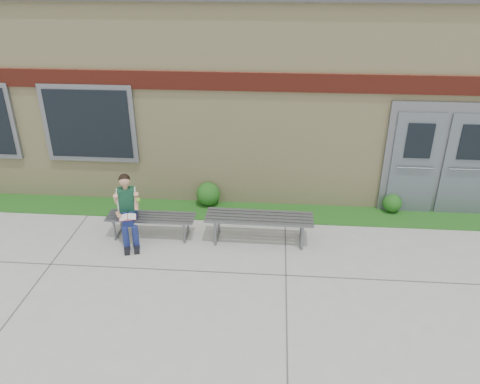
{
  "coord_description": "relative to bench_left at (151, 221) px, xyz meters",
  "views": [
    {
      "loc": [
        0.74,
        -5.81,
        4.64
      ],
      "look_at": [
        0.15,
        1.7,
        0.91
      ],
      "focal_mm": 35.0,
      "sensor_mm": 36.0,
      "label": 1
    }
  ],
  "objects": [
    {
      "name": "ground",
      "position": [
        1.49,
        -1.55,
        -0.32
      ],
      "size": [
        80.0,
        80.0,
        0.0
      ],
      "primitive_type": "plane",
      "color": "#9E9E99",
      "rests_on": "ground"
    },
    {
      "name": "girl",
      "position": [
        -0.35,
        -0.19,
        0.34
      ],
      "size": [
        0.55,
        0.81,
        1.28
      ],
      "rotation": [
        0.0,
        0.0,
        0.28
      ],
      "color": "navy",
      "rests_on": "ground"
    },
    {
      "name": "shrub_east",
      "position": [
        4.67,
        1.3,
        -0.12
      ],
      "size": [
        0.38,
        0.38,
        0.38
      ],
      "primitive_type": "sphere",
      "color": "#174C14",
      "rests_on": "grass_strip"
    },
    {
      "name": "grass_strip",
      "position": [
        1.49,
        1.05,
        -0.31
      ],
      "size": [
        16.0,
        0.8,
        0.02
      ],
      "primitive_type": "cube",
      "color": "#174C14",
      "rests_on": "ground"
    },
    {
      "name": "shrub_mid",
      "position": [
        0.88,
        1.3,
        -0.06
      ],
      "size": [
        0.49,
        0.49,
        0.49
      ],
      "primitive_type": "sphere",
      "color": "#174C14",
      "rests_on": "grass_strip"
    },
    {
      "name": "bench_left",
      "position": [
        0.0,
        0.0,
        0.0
      ],
      "size": [
        1.62,
        0.45,
        0.42
      ],
      "rotation": [
        0.0,
        0.0,
        0.0
      ],
      "color": "slate",
      "rests_on": "ground"
    },
    {
      "name": "school_building",
      "position": [
        1.49,
        4.44,
        1.78
      ],
      "size": [
        16.2,
        6.22,
        4.2
      ],
      "color": "beige",
      "rests_on": "ground"
    },
    {
      "name": "bench_right",
      "position": [
        2.0,
        -0.0,
        0.06
      ],
      "size": [
        1.95,
        0.57,
        0.5
      ],
      "rotation": [
        0.0,
        0.0,
        -0.02
      ],
      "color": "slate",
      "rests_on": "ground"
    }
  ]
}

